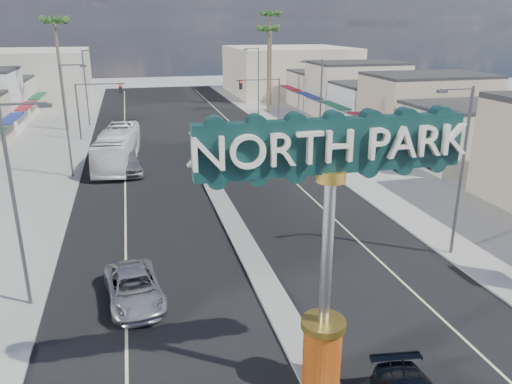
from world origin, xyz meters
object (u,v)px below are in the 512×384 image
palm_right_mid (268,34)px  suv_left (134,288)px  streetlight_l_far (87,84)px  streetlight_r_near (460,165)px  traffic_signal_left (95,100)px  palm_right_far (271,20)px  traffic_signal_right (264,94)px  streetlight_l_mid (68,115)px  palm_left_far (55,27)px  city_bus (118,148)px  car_parked_left (127,163)px  gateway_sign (329,228)px  streetlight_r_mid (319,105)px  streetlight_r_far (257,80)px  streetlight_l_near (18,198)px

palm_right_mid → suv_left: palm_right_mid is taller
streetlight_l_far → streetlight_r_near: same height
traffic_signal_left → streetlight_r_near: 39.26m
palm_right_far → traffic_signal_right: bearing=-107.9°
streetlight_l_mid → palm_right_mid: 35.44m
streetlight_l_mid → palm_left_far: palm_left_far is taller
streetlight_r_near → city_bus: streetlight_r_near is taller
traffic_signal_right → streetlight_r_near: (1.25, -33.99, 0.79)m
streetlight_r_near → streetlight_l_far: bearing=116.4°
car_parked_left → streetlight_l_far: bearing=94.4°
gateway_sign → streetlight_l_mid: (-10.43, 28.02, -0.86)m
traffic_signal_right → palm_right_far: palm_right_far is taller
streetlight_l_mid → streetlight_r_mid: bearing=0.0°
gateway_sign → palm_right_far: (15.00, 60.02, 6.46)m
streetlight_l_far → streetlight_r_mid: bearing=-46.5°
palm_left_far → palm_right_mid: (26.00, 6.00, -0.90)m
streetlight_r_far → city_bus: 25.98m
palm_right_mid → car_parked_left: bearing=-126.7°
palm_right_mid → car_parked_left: 33.64m
traffic_signal_right → palm_left_far: 24.09m
streetlight_l_far → palm_right_far: bearing=21.5°
city_bus → palm_right_far: bearing=60.4°
palm_right_mid → palm_right_far: palm_right_far is taller
palm_right_far → gateway_sign: bearing=-104.0°
city_bus → palm_left_far: bearing=117.2°
streetlight_r_far → traffic_signal_right: bearing=-98.9°
city_bus → gateway_sign: bearing=-69.6°
gateway_sign → streetlight_r_far: bearing=78.2°
streetlight_l_near → palm_right_far: size_ratio=0.64×
streetlight_l_far → city_bus: streetlight_l_far is taller
streetlight_l_near → streetlight_l_mid: 20.00m
streetlight_r_mid → palm_left_far: bearing=139.5°
streetlight_l_near → suv_left: streetlight_l_near is taller
streetlight_r_far → palm_right_mid: (2.57, 4.00, 5.54)m
streetlight_l_near → streetlight_r_mid: size_ratio=1.00×
streetlight_l_near → streetlight_r_near: 20.87m
streetlight_r_mid → palm_right_far: size_ratio=0.64×
gateway_sign → palm_left_far: bearing=105.1°
streetlight_l_mid → streetlight_r_far: same height
palm_right_far → suv_left: bearing=-111.8°
streetlight_r_near → palm_left_far: (-23.43, 40.00, 6.43)m
traffic_signal_right → palm_right_mid: bearing=72.4°
palm_right_far → city_bus: 37.92m
streetlight_l_mid → palm_right_far: 41.53m
streetlight_r_far → palm_left_far: palm_left_far is taller
gateway_sign → traffic_signal_left: 43.04m
traffic_signal_left → palm_right_far: 31.22m
traffic_signal_left → palm_right_far: palm_right_far is taller
suv_left → palm_left_far: bearing=92.7°
streetlight_r_near → suv_left: (-16.54, -0.78, -4.37)m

